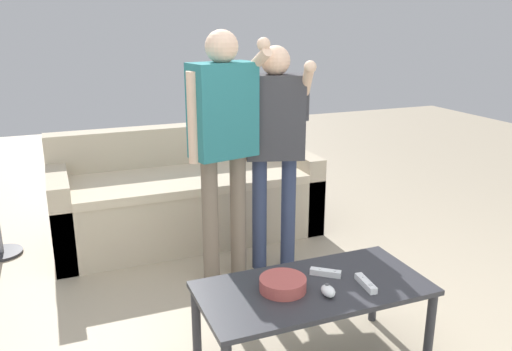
{
  "coord_description": "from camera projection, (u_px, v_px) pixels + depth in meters",
  "views": [
    {
      "loc": [
        -0.96,
        -2.14,
        1.63
      ],
      "look_at": [
        0.02,
        0.32,
        0.83
      ],
      "focal_mm": 36.55,
      "sensor_mm": 36.0,
      "label": 1
    }
  ],
  "objects": [
    {
      "name": "couch",
      "position": [
        185.0,
        197.0,
        4.05
      ],
      "size": [
        1.97,
        0.85,
        0.81
      ],
      "color": "#B7A88E",
      "rests_on": "ground"
    },
    {
      "name": "game_remote_wand_near",
      "position": [
        326.0,
        273.0,
        2.52
      ],
      "size": [
        0.14,
        0.12,
        0.03
      ],
      "color": "white",
      "rests_on": "coffee_table"
    },
    {
      "name": "game_remote_nunchuk",
      "position": [
        328.0,
        291.0,
        2.34
      ],
      "size": [
        0.06,
        0.09,
        0.05
      ],
      "color": "white",
      "rests_on": "coffee_table"
    },
    {
      "name": "player_right",
      "position": [
        275.0,
        134.0,
        3.3
      ],
      "size": [
        0.42,
        0.41,
        1.47
      ],
      "color": "#2D3856",
      "rests_on": "ground"
    },
    {
      "name": "coffee_table",
      "position": [
        313.0,
        296.0,
        2.44
      ],
      "size": [
        1.08,
        0.53,
        0.43
      ],
      "color": "#2D2D33",
      "rests_on": "ground"
    },
    {
      "name": "game_remote_wand_far",
      "position": [
        366.0,
        283.0,
        2.42
      ],
      "size": [
        0.05,
        0.17,
        0.03
      ],
      "color": "white",
      "rests_on": "coffee_table"
    },
    {
      "name": "ground_plane",
      "position": [
        275.0,
        345.0,
        2.71
      ],
      "size": [
        12.0,
        12.0,
        0.0
      ],
      "primitive_type": "plane",
      "color": "tan"
    },
    {
      "name": "snack_bowl",
      "position": [
        283.0,
        284.0,
        2.38
      ],
      "size": [
        0.22,
        0.22,
        0.06
      ],
      "primitive_type": "cylinder",
      "color": "#B24C47",
      "rests_on": "coffee_table"
    },
    {
      "name": "player_center",
      "position": [
        223.0,
        129.0,
        3.13
      ],
      "size": [
        0.49,
        0.3,
        1.57
      ],
      "color": "#756656",
      "rests_on": "ground"
    }
  ]
}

